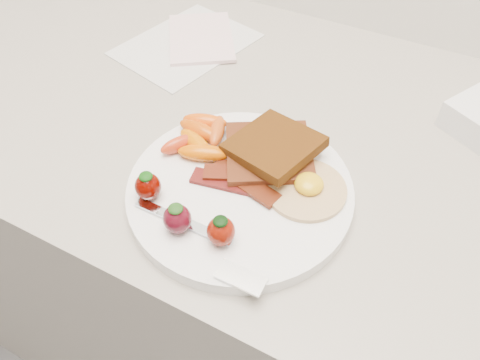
% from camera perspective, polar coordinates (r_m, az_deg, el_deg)
% --- Properties ---
extents(counter, '(2.00, 0.60, 0.90)m').
position_cam_1_polar(counter, '(1.01, 4.25, -13.16)').
color(counter, gray).
rests_on(counter, ground).
extents(plate, '(0.27, 0.27, 0.02)m').
position_cam_1_polar(plate, '(0.56, 0.00, -1.29)').
color(plate, white).
rests_on(plate, counter).
extents(toast_lower, '(0.14, 0.14, 0.01)m').
position_cam_1_polar(toast_lower, '(0.58, 3.52, 3.28)').
color(toast_lower, '#401A09').
rests_on(toast_lower, plate).
extents(toast_upper, '(0.12, 0.12, 0.02)m').
position_cam_1_polar(toast_upper, '(0.57, 4.16, 4.23)').
color(toast_upper, black).
rests_on(toast_upper, toast_lower).
extents(fried_egg, '(0.13, 0.13, 0.02)m').
position_cam_1_polar(fried_egg, '(0.55, 8.12, -0.93)').
color(fried_egg, beige).
rests_on(fried_egg, plate).
extents(bacon_strips, '(0.11, 0.07, 0.01)m').
position_cam_1_polar(bacon_strips, '(0.56, -0.12, 0.05)').
color(bacon_strips, '#350305').
rests_on(bacon_strips, plate).
extents(baby_carrots, '(0.09, 0.10, 0.02)m').
position_cam_1_polar(baby_carrots, '(0.60, -4.79, 5.23)').
color(baby_carrots, '#C54A06').
rests_on(baby_carrots, plate).
extents(strawberries, '(0.13, 0.05, 0.04)m').
position_cam_1_polar(strawberries, '(0.51, -7.16, -3.82)').
color(strawberries, '#4F0500').
rests_on(strawberries, plate).
extents(fork, '(0.18, 0.05, 0.00)m').
position_cam_1_polar(fork, '(0.50, -3.93, -7.98)').
color(fork, silver).
rests_on(fork, plate).
extents(paper_sheet, '(0.21, 0.25, 0.00)m').
position_cam_1_polar(paper_sheet, '(0.83, -6.55, 16.10)').
color(paper_sheet, silver).
rests_on(paper_sheet, counter).
extents(notepad, '(0.17, 0.19, 0.01)m').
position_cam_1_polar(notepad, '(0.84, -4.78, 16.91)').
color(notepad, '#F5CED3').
rests_on(notepad, paper_sheet).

